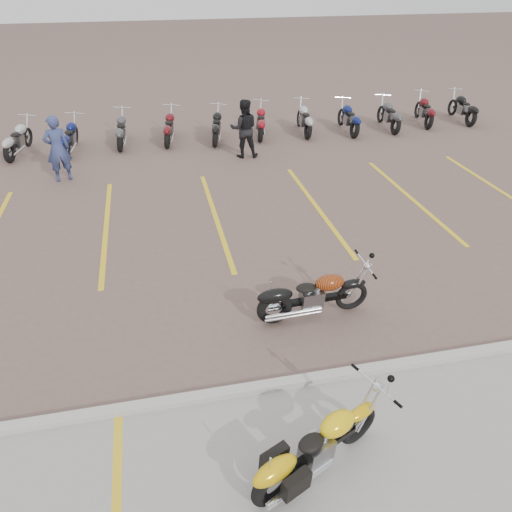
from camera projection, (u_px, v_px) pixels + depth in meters
The scene contains 8 objects.
ground at pixel (247, 311), 9.32m from camera, with size 100.00×100.00×0.00m, color brown.
curb at pixel (273, 386), 7.62m from camera, with size 60.00×0.18×0.12m, color #ADAAA3.
parking_stripes at pixel (216, 217), 12.67m from camera, with size 38.00×5.50×0.01m, color gold, non-canonical shape.
yellow_cruiser at pixel (314, 449), 6.22m from camera, with size 1.93×0.97×0.85m.
flame_cruiser at pixel (310, 297), 8.96m from camera, with size 2.12×0.33×0.87m.
person_a at pixel (57, 149), 14.26m from camera, with size 0.70×0.46×1.91m, color navy.
person_b at pixel (244, 129), 16.01m from camera, with size 0.90×0.70×1.86m, color black.
bg_bike_row at pixel (215, 125), 17.70m from camera, with size 20.73×2.07×1.10m.
Camera 1 is at (-1.42, -7.32, 5.70)m, focal length 35.00 mm.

